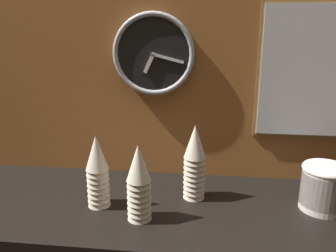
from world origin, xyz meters
TOP-DOWN VIEW (x-y plane):
  - ground_plane at (0.00, 0.00)cm, footprint 160.00×56.00cm
  - wall_tiled_back at (0.00, 26.50)cm, footprint 160.00×3.00cm
  - cup_stack_center_right at (8.04, 5.48)cm, footprint 7.76×7.76cm
  - cup_stack_center_left at (-24.16, -4.02)cm, footprint 7.76×7.76cm
  - cup_stack_center at (-8.64, -10.98)cm, footprint 7.76×7.76cm
  - bowl_stack_far_right at (51.47, 2.49)cm, footprint 15.40×15.40cm
  - wall_clock at (-9.03, 23.46)cm, footprint 31.20×2.70cm
  - menu_board at (51.39, 24.35)cm, footprint 43.43×1.32cm

SIDE VIEW (x-z plane):
  - ground_plane at x=0.00cm, z-range -4.00..0.00cm
  - bowl_stack_far_right at x=51.47cm, z-range 0.35..15.91cm
  - cup_stack_center_left at x=-24.16cm, z-range 0.00..25.35cm
  - cup_stack_center at x=-8.64cm, z-range 0.00..25.35cm
  - cup_stack_center_right at x=8.04cm, z-range 0.00..27.26cm
  - menu_board at x=51.39cm, z-range 18.16..68.24cm
  - wall_clock at x=-9.03cm, z-range 33.51..64.71cm
  - wall_tiled_back at x=0.00cm, z-range 0.00..105.00cm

